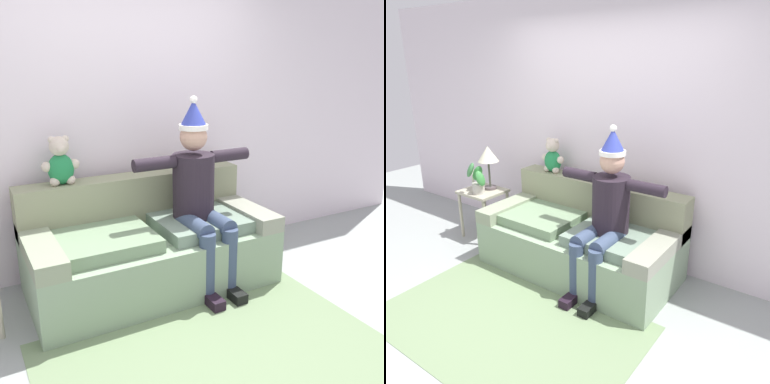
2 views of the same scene
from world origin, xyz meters
The scene contains 6 objects.
ground_plane centered at (0.00, 0.00, 0.00)m, with size 10.00×10.00×0.00m, color #939996.
back_wall centered at (0.00, 1.55, 1.35)m, with size 7.00×0.10×2.70m, color silver.
couch centered at (0.00, 1.00, 0.33)m, with size 1.94×0.94×0.87m.
person_seated centered at (0.37, 0.84, 0.78)m, with size 1.02×0.77×1.53m.
teddy_bear centered at (-0.59, 1.30, 1.04)m, with size 0.29×0.17×0.38m.
area_rug centered at (0.00, -0.07, 0.00)m, with size 2.18×1.39×0.01m, color #6F875F.
Camera 1 is at (-1.27, -2.05, 1.78)m, focal length 40.73 mm.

